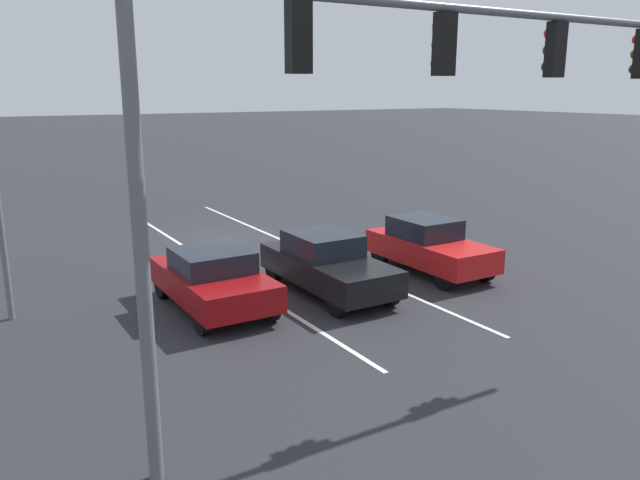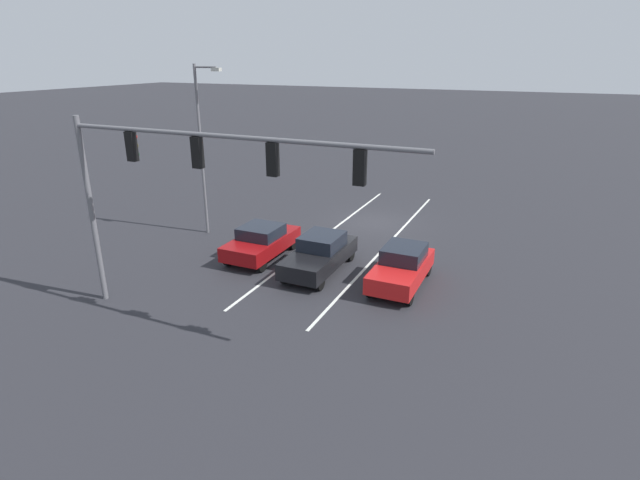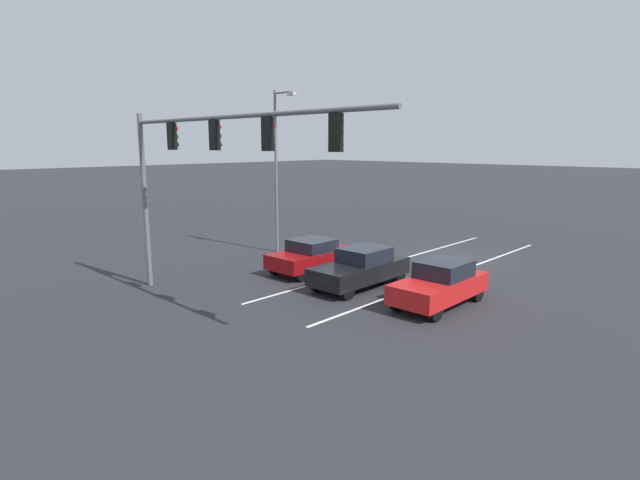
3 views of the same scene
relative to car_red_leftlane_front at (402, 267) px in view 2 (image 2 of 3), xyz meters
name	(u,v)px [view 2 (image 2 of 3)]	position (x,y,z in m)	size (l,w,h in m)	color
ground_plane	(375,223)	(3.51, -7.20, -0.80)	(240.00, 240.00, 0.00)	#28282D
lane_stripe_left_divider	(388,244)	(1.86, -4.19, -0.79)	(0.12, 18.01, 0.01)	silver
lane_stripe_center_divider	(326,235)	(5.17, -4.19, -0.79)	(0.12, 18.01, 0.01)	silver
car_red_leftlane_front	(402,267)	(0.00, 0.00, 0.00)	(1.75, 4.08, 1.58)	red
car_maroon_rightlane_front	(262,241)	(6.62, -0.28, -0.03)	(1.92, 4.09, 1.49)	maroon
car_black_midlane_front	(320,254)	(3.55, 0.05, -0.02)	(1.79, 4.45, 1.57)	black
traffic_signal_gantry	(181,171)	(5.67, 5.80, 4.48)	(12.10, 0.37, 6.80)	slate
street_lamp_right_shoulder	(203,142)	(10.81, -2.03, 3.92)	(1.52, 0.24, 8.32)	slate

